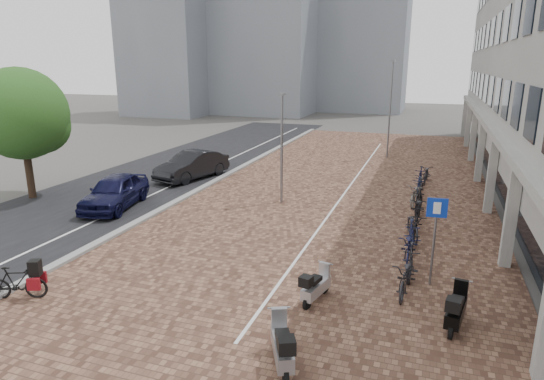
{
  "coord_description": "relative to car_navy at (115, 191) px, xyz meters",
  "views": [
    {
      "loc": [
        6.2,
        -11.85,
        6.48
      ],
      "look_at": [
        0.0,
        6.0,
        1.3
      ],
      "focal_mm": 30.71,
      "sensor_mm": 36.0,
      "label": 1
    }
  ],
  "objects": [
    {
      "name": "parking_sign",
      "position": [
        13.9,
        -3.49,
        1.12
      ],
      "size": [
        0.57,
        0.11,
        2.75
      ],
      "rotation": [
        0.0,
        0.0,
        0.1
      ],
      "color": "slate",
      "rests_on": "ground"
    },
    {
      "name": "street_tree",
      "position": [
        -4.83,
        0.1,
        3.26
      ],
      "size": [
        4.35,
        4.35,
        6.33
      ],
      "color": "#382619",
      "rests_on": "ground"
    },
    {
      "name": "scooter_front",
      "position": [
        10.89,
        -5.55,
        -0.26
      ],
      "size": [
        0.79,
        1.54,
        1.01
      ],
      "primitive_type": null,
      "rotation": [
        0.0,
        0.0,
        -0.24
      ],
      "color": "#B1B1B7",
      "rests_on": "ground"
    },
    {
      "name": "bg_towers",
      "position": [
        -6.95,
        43.72,
        13.2
      ],
      "size": [
        33.0,
        23.0,
        32.0
      ],
      "color": "gray",
      "rests_on": "ground"
    },
    {
      "name": "scooter_back",
      "position": [
        10.89,
        -8.61,
        -0.19
      ],
      "size": [
        1.18,
        1.73,
        1.15
      ],
      "primitive_type": null,
      "rotation": [
        0.0,
        0.0,
        0.44
      ],
      "color": "gray",
      "rests_on": "ground"
    },
    {
      "name": "curb",
      "position": [
        2.29,
        6.78,
        -0.7
      ],
      "size": [
        0.35,
        42.0,
        0.14
      ],
      "primitive_type": "cube",
      "color": "gray",
      "rests_on": "ground"
    },
    {
      "name": "plaza_brick",
      "position": [
        9.39,
        6.78,
        -0.76
      ],
      "size": [
        14.5,
        42.0,
        0.04
      ],
      "primitive_type": "cube",
      "color": "brown",
      "rests_on": "ground"
    },
    {
      "name": "ground",
      "position": [
        7.39,
        -5.22,
        -0.77
      ],
      "size": [
        140.0,
        140.0,
        0.0
      ],
      "primitive_type": "plane",
      "color": "#474442",
      "rests_on": "ground"
    },
    {
      "name": "scooter_mid",
      "position": [
        14.53,
        -5.69,
        -0.21
      ],
      "size": [
        0.79,
        1.69,
        1.11
      ],
      "primitive_type": null,
      "rotation": [
        0.0,
        0.0,
        -0.18
      ],
      "color": "black",
      "rests_on": "ground"
    },
    {
      "name": "bike_row",
      "position": [
        13.24,
        2.68,
        -0.25
      ],
      "size": [
        1.25,
        15.82,
        1.05
      ],
      "color": "black",
      "rests_on": "ground"
    },
    {
      "name": "parking_line",
      "position": [
        9.59,
        6.78,
        -0.73
      ],
      "size": [
        0.1,
        30.0,
        0.0
      ],
      "primitive_type": "cube",
      "color": "white",
      "rests_on": "plaza_brick"
    },
    {
      "name": "lamp_far",
      "position": [
        10.66,
        16.09,
        2.54
      ],
      "size": [
        0.12,
        0.12,
        6.62
      ],
      "primitive_type": "cylinder",
      "color": "slate",
      "rests_on": "ground"
    },
    {
      "name": "hero_bike",
      "position": [
        2.89,
        -8.16,
        -0.25
      ],
      "size": [
        1.7,
        1.06,
        1.17
      ],
      "rotation": [
        0.0,
        0.0,
        1.96
      ],
      "color": "black",
      "rests_on": "ground"
    },
    {
      "name": "street_asphalt",
      "position": [
        -1.61,
        6.78,
        -0.76
      ],
      "size": [
        8.0,
        50.0,
        0.03
      ],
      "primitive_type": "cube",
      "color": "black",
      "rests_on": "ground"
    },
    {
      "name": "car_dark",
      "position": [
        0.66,
        6.13,
        0.02
      ],
      "size": [
        2.83,
        5.04,
        1.57
      ],
      "primitive_type": "imported",
      "rotation": [
        0.0,
        0.0,
        -0.26
      ],
      "color": "black",
      "rests_on": "ground"
    },
    {
      "name": "car_navy",
      "position": [
        0.0,
        0.0,
        0.0
      ],
      "size": [
        2.66,
        4.77,
        1.53
      ],
      "primitive_type": "imported",
      "rotation": [
        0.0,
        0.0,
        0.2
      ],
      "color": "black",
      "rests_on": "ground"
    },
    {
      "name": "lane_line",
      "position": [
        0.39,
        6.78,
        -0.75
      ],
      "size": [
        0.12,
        44.0,
        0.0
      ],
      "primitive_type": "cube",
      "color": "white",
      "rests_on": "street_asphalt"
    },
    {
      "name": "lamp_near",
      "position": [
        7.02,
        3.22,
        1.79
      ],
      "size": [
        0.12,
        0.12,
        5.12
      ],
      "primitive_type": "cylinder",
      "color": "slate",
      "rests_on": "ground"
    }
  ]
}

